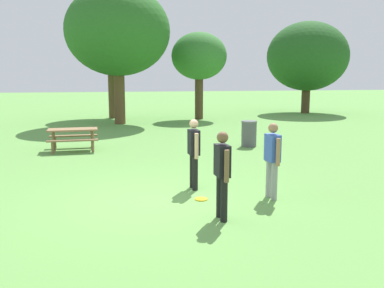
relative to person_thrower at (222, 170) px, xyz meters
The scene contains 11 objects.
ground_plane 1.94m from the person_thrower, 124.98° to the left, with size 120.00×120.00×0.00m, color #609947.
person_thrower is the anchor object (origin of this frame).
person_catcher 2.18m from the person_thrower, 92.09° to the left, with size 0.23×0.61×1.64m.
person_bystander 1.79m from the person_thrower, 37.89° to the left, with size 0.25×0.61×1.64m.
frisbee 1.59m from the person_thrower, 94.44° to the left, with size 0.28×0.28×0.03m, color yellow.
picnic_table_near 8.70m from the person_thrower, 111.85° to the left, with size 1.76×1.49×0.77m.
trash_can_beside_table 8.27m from the person_thrower, 67.65° to the left, with size 0.59×0.59×0.96m.
tree_tall_left 19.77m from the person_thrower, 94.90° to the left, with size 3.95×3.95×6.03m.
tree_broad_center 16.65m from the person_thrower, 94.76° to the left, with size 5.55×5.55×7.31m.
tree_far_right 18.31m from the person_thrower, 79.06° to the left, with size 3.29×3.29×5.16m.
tree_slender_mid 23.58m from the person_thrower, 60.18° to the left, with size 5.54×5.54×6.27m.
Camera 1 is at (-1.04, -8.64, 2.64)m, focal length 39.57 mm.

